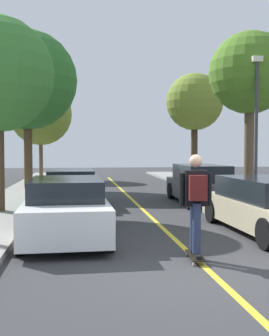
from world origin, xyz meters
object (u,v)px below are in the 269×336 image
at_px(street_tree_right_nearest, 250,74).
at_px(skateboarder, 196,198).
at_px(parked_car_right_nearest, 269,206).
at_px(street_tree_left_near, 27,80).
at_px(street_tree_right_near, 195,102).
at_px(street_tree_left_far, 41,114).
at_px(parked_car_left_near, 71,187).
at_px(parked_car_right_near, 201,184).
at_px(streetlamp, 256,118).
at_px(parked_car_left_nearest, 66,208).
at_px(skateboard, 195,256).

relative_size(street_tree_right_nearest, skateboarder, 3.57).
xyz_separation_m(parked_car_right_nearest, street_tree_left_near, (-6.91, 11.66, 4.68)).
bearing_deg(street_tree_right_near, skateboarder, -105.44).
bearing_deg(street_tree_left_near, street_tree_left_far, 90.00).
distance_m(street_tree_left_far, street_tree_right_nearest, 15.43).
relative_size(parked_car_left_near, street_tree_right_near, 0.73).
height_order(street_tree_left_near, skateboarder, street_tree_left_near).
relative_size(parked_car_right_nearest, street_tree_right_nearest, 0.72).
bearing_deg(parked_car_left_near, street_tree_right_nearest, 4.75).
height_order(parked_car_right_near, street_tree_right_near, street_tree_right_near).
xyz_separation_m(parked_car_right_near, skateboarder, (-2.44, -7.93, 0.43)).
relative_size(parked_car_right_nearest, streetlamp, 0.91).
relative_size(parked_car_left_nearest, parked_car_left_near, 1.00).
bearing_deg(street_tree_left_far, streetlamp, -58.28).
bearing_deg(parked_car_left_nearest, street_tree_left_near, 100.52).
relative_size(street_tree_left_near, street_tree_left_far, 1.23).
bearing_deg(street_tree_left_near, streetlamp, -38.26).
distance_m(parked_car_left_nearest, street_tree_right_nearest, 10.23).
distance_m(parked_car_left_nearest, parked_car_left_near, 5.64).
bearing_deg(street_tree_left_near, parked_car_right_nearest, -59.34).
bearing_deg(parked_car_right_near, skateboard, -107.13).
bearing_deg(street_tree_right_near, street_tree_left_near, -163.79).
bearing_deg(street_tree_left_far, skateboarder, -78.03).
xyz_separation_m(street_tree_left_far, street_tree_right_nearest, (9.05, -12.48, 0.64)).
distance_m(parked_car_left_near, skateboarder, 8.41).
height_order(skateboard, skateboarder, skateboarder).
bearing_deg(skateboarder, parked_car_left_nearest, 133.98).
distance_m(parked_car_left_near, skateboard, 8.39).
xyz_separation_m(parked_car_left_nearest, street_tree_right_near, (6.91, 14.13, 4.02)).
distance_m(parked_car_right_nearest, street_tree_right_near, 15.00).
bearing_deg(skateboard, parked_car_left_near, 106.27).
relative_size(streetlamp, skateboard, 5.99).
bearing_deg(parked_car_right_nearest, parked_car_right_near, 89.99).
xyz_separation_m(street_tree_left_far, streetlamp, (8.66, -14.02, -1.19)).
height_order(parked_car_right_near, skateboard, parked_car_right_near).
distance_m(street_tree_left_near, street_tree_left_far, 7.26).
xyz_separation_m(parked_car_left_nearest, parked_car_left_near, (-0.00, 5.64, -0.02)).
distance_m(parked_car_right_near, street_tree_left_near, 10.25).
relative_size(parked_car_right_nearest, street_tree_left_near, 0.61).
height_order(street_tree_right_nearest, street_tree_right_near, street_tree_right_nearest).
relative_size(street_tree_left_near, street_tree_right_nearest, 1.18).
height_order(parked_car_right_nearest, parked_car_right_near, parked_car_right_near).
relative_size(street_tree_left_far, streetlamp, 1.21).
height_order(parked_car_left_near, skateboard, parked_car_left_near).
xyz_separation_m(parked_car_left_nearest, parked_car_right_near, (4.78, 5.51, 0.04)).
distance_m(parked_car_right_nearest, street_tree_right_nearest, 7.96).
bearing_deg(parked_car_left_nearest, skateboard, -45.60).
height_order(parked_car_right_nearest, street_tree_right_nearest, street_tree_right_nearest).
bearing_deg(streetlamp, skateboard, -120.65).
relative_size(parked_car_left_nearest, streetlamp, 0.88).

